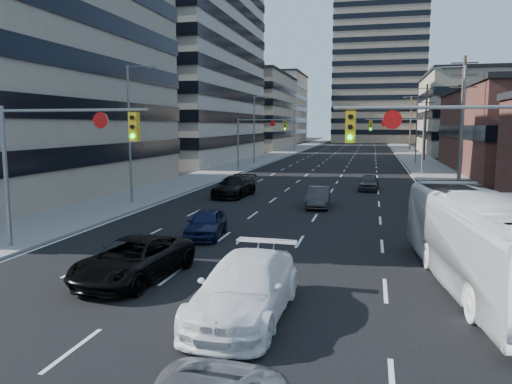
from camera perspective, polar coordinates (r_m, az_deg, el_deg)
The scene contains 29 objects.
ground at distance 12.10m, azimuth -12.66°, elevation -18.09°, with size 400.00×400.00×0.00m, color black.
road_surface at distance 139.95m, azimuth 11.18°, elevation 5.39°, with size 18.00×300.00×0.02m, color black.
sidewalk_left at distance 140.82m, azimuth 6.48°, elevation 5.52°, with size 5.00×300.00×0.15m, color slate.
sidewalk_right at distance 140.02m, azimuth 15.91°, elevation 5.27°, with size 5.00×300.00×0.15m, color slate.
office_left_mid at distance 77.20m, azimuth -11.69°, elevation 14.04°, with size 26.00×34.00×28.00m, color #ADA089.
office_left_far at distance 113.54m, azimuth -1.62°, elevation 9.06°, with size 20.00×30.00×16.00m, color gray.
office_right_far at distance 99.84m, azimuth 25.02°, elevation 7.98°, with size 22.00×28.00×14.00m, color gray.
apartment_tower at distance 161.53m, azimuth 13.93°, elevation 15.91°, with size 26.00×26.00×58.00m, color gray.
bg_block_left at distance 153.41m, azimuth 0.77°, elevation 9.45°, with size 24.00×24.00×20.00m, color #ADA089.
bg_block_right at distance 142.38m, azimuth 24.33°, elevation 7.30°, with size 22.00×22.00×12.00m, color gray.
signal_near_left at distance 21.64m, azimuth -21.67°, elevation 4.76°, with size 6.59×0.33×6.00m.
signal_near_right at distance 17.97m, azimuth 21.45°, elevation 4.29°, with size 6.59×0.33×6.00m.
signal_far_left at distance 56.19m, azimuth 0.23°, elevation 6.73°, with size 6.09×0.33×6.00m.
signal_far_right at distance 54.85m, azimuth 16.18°, elevation 6.40°, with size 6.09×0.33×6.00m.
utility_pole_block at distance 46.36m, azimuth 22.45°, elevation 7.78°, with size 2.20×0.28×11.00m.
utility_pole_midblock at distance 76.13m, azimuth 18.84°, elevation 7.68°, with size 2.20×0.28×11.00m.
utility_pole_distant at distance 106.02m, azimuth 17.26°, elevation 7.62°, with size 2.20×0.28×11.00m.
streetlight_left_near at distance 33.43m, azimuth -14.04°, elevation 7.15°, with size 2.03×0.22×9.00m.
streetlight_left_mid at distance 66.53m, azimuth -0.08°, elevation 7.52°, with size 2.03×0.22×9.00m.
streetlight_left_far at distance 100.92m, azimuth 4.51°, elevation 7.55°, with size 2.03×0.22×9.00m.
streetlight_right_near at distance 35.20m, azimuth 22.24°, elevation 6.83°, with size 2.03×0.22×9.00m.
streetlight_right_far at distance 69.98m, azimuth 17.76°, elevation 7.17°, with size 2.03×0.22×9.00m.
black_pickup at distance 17.51m, azimuth -13.81°, elevation -7.47°, with size 2.37×5.13×1.43m, color black.
white_van at distance 13.82m, azimuth -1.26°, elevation -10.90°, with size 2.30×5.65×1.64m, color white.
transit_bus at distance 17.44m, azimuth 24.60°, elevation -5.19°, with size 2.61×11.14×3.10m, color silver.
sedan_blue at distance 23.48m, azimuth -5.71°, elevation -3.58°, with size 1.55×3.85×1.31m, color #0D1334.
sedan_grey_center at distance 32.02m, azimuth 7.14°, elevation -0.60°, with size 1.38×3.95×1.30m, color #2C2C2E.
sedan_black_far at distance 36.53m, azimuth -2.50°, elevation 0.63°, with size 2.10×5.17×1.50m, color black.
sedan_grey_right at distance 41.13m, azimuth 12.78°, elevation 1.09°, with size 1.52×3.79×1.29m, color #353437.
Camera 1 is at (4.87, -9.77, 5.22)m, focal length 35.00 mm.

